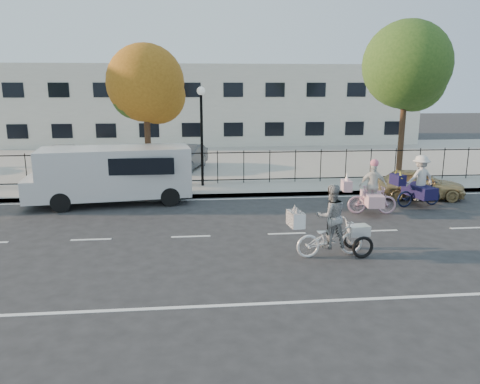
{
  "coord_description": "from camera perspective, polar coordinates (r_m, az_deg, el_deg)",
  "views": [
    {
      "loc": [
        0.17,
        -13.78,
        4.57
      ],
      "look_at": [
        1.64,
        1.2,
        1.1
      ],
      "focal_mm": 35.0,
      "sensor_mm": 36.0,
      "label": 1
    }
  ],
  "objects": [
    {
      "name": "road_markings",
      "position": [
        14.52,
        -6.0,
        -5.42
      ],
      "size": [
        60.0,
        9.52,
        0.01
      ],
      "primitive_type": null,
      "color": "silver",
      "rests_on": "ground"
    },
    {
      "name": "tree_mid",
      "position": [
        21.94,
        -11.07,
        12.47
      ],
      "size": [
        3.52,
        3.48,
        6.39
      ],
      "color": "#442D1D",
      "rests_on": "ground"
    },
    {
      "name": "iron_fence",
      "position": [
        21.3,
        -5.98,
        2.99
      ],
      "size": [
        58.0,
        0.06,
        1.5
      ],
      "primitive_type": null,
      "color": "black",
      "rests_on": "sidewalk"
    },
    {
      "name": "pedestrian",
      "position": [
        20.65,
        -23.13,
        1.98
      ],
      "size": [
        0.74,
        0.69,
        1.71
      ],
      "primitive_type": "imported",
      "rotation": [
        0.0,
        0.0,
        3.75
      ],
      "color": "black",
      "rests_on": "sidewalk"
    },
    {
      "name": "gold_sedan",
      "position": [
        20.48,
        20.91,
        0.96
      ],
      "size": [
        3.79,
        2.12,
        1.22
      ],
      "primitive_type": "imported",
      "rotation": [
        0.0,
        0.0,
        1.37
      ],
      "color": "tan",
      "rests_on": "ground"
    },
    {
      "name": "ground",
      "position": [
        14.52,
        -6.0,
        -5.44
      ],
      "size": [
        120.0,
        120.0,
        0.0
      ],
      "primitive_type": "plane",
      "color": "#333334"
    },
    {
      "name": "curb",
      "position": [
        19.36,
        -5.94,
        -0.52
      ],
      "size": [
        60.0,
        0.1,
        0.15
      ],
      "primitive_type": "cube",
      "color": "#A8A399",
      "rests_on": "ground"
    },
    {
      "name": "lamppost",
      "position": [
        20.64,
        -4.72,
        8.88
      ],
      "size": [
        0.36,
        0.36,
        4.33
      ],
      "color": "black",
      "rests_on": "sidewalk"
    },
    {
      "name": "lot_car_b",
      "position": [
        26.29,
        -20.89,
        3.89
      ],
      "size": [
        2.77,
        4.97,
        1.31
      ],
      "primitive_type": "imported",
      "rotation": [
        0.0,
        0.0,
        0.13
      ],
      "color": "white",
      "rests_on": "parking_lot"
    },
    {
      "name": "white_van",
      "position": [
        18.86,
        -15.21,
        2.27
      ],
      "size": [
        6.4,
        2.78,
        2.2
      ],
      "rotation": [
        0.0,
        0.0,
        0.13
      ],
      "color": "white",
      "rests_on": "ground"
    },
    {
      "name": "street_sign",
      "position": [
        20.92,
        -11.1,
        4.07
      ],
      "size": [
        0.85,
        0.06,
        1.8
      ],
      "color": "black",
      "rests_on": "sidewalk"
    },
    {
      "name": "tree_east",
      "position": [
        24.0,
        19.9,
        13.9
      ],
      "size": [
        4.1,
        4.1,
        7.53
      ],
      "color": "#442D1D",
      "rests_on": "ground"
    },
    {
      "name": "building",
      "position": [
        38.81,
        -5.95,
        10.59
      ],
      "size": [
        34.0,
        10.0,
        6.0
      ],
      "primitive_type": "cube",
      "color": "silver",
      "rests_on": "ground"
    },
    {
      "name": "unicorn_bike",
      "position": [
        17.4,
        15.74,
        -0.22
      ],
      "size": [
        2.02,
        1.42,
        2.01
      ],
      "rotation": [
        0.0,
        0.0,
        1.44
      ],
      "color": "#D09EB6",
      "rests_on": "ground"
    },
    {
      "name": "zebra_trike",
      "position": [
        12.89,
        10.99,
        -4.42
      ],
      "size": [
        2.33,
        1.02,
        1.99
      ],
      "rotation": [
        0.0,
        0.0,
        1.69
      ],
      "color": "white",
      "rests_on": "ground"
    },
    {
      "name": "bull_bike",
      "position": [
        19.07,
        20.97,
        0.67
      ],
      "size": [
        2.18,
        1.52,
        1.98
      ],
      "rotation": [
        0.0,
        0.0,
        1.76
      ],
      "color": "black",
      "rests_on": "ground"
    },
    {
      "name": "sidewalk",
      "position": [
        20.38,
        -5.94,
        0.17
      ],
      "size": [
        60.0,
        2.2,
        0.15
      ],
      "primitive_type": "cube",
      "color": "#A8A399",
      "rests_on": "ground"
    },
    {
      "name": "lot_car_c",
      "position": [
        25.11,
        -6.57,
        4.23
      ],
      "size": [
        2.43,
        4.11,
        1.28
      ],
      "primitive_type": "imported",
      "rotation": [
        0.0,
        0.0,
        -0.3
      ],
      "color": "#46494D",
      "rests_on": "parking_lot"
    },
    {
      "name": "parking_lot",
      "position": [
        29.13,
        -5.88,
        4.03
      ],
      "size": [
        60.0,
        15.6,
        0.15
      ],
      "primitive_type": "cube",
      "color": "#A8A399",
      "rests_on": "ground"
    }
  ]
}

